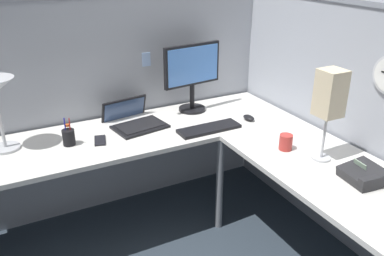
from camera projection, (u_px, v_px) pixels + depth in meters
name	position (u px, v px, depth m)	size (l,w,h in m)	color
ground_plane	(210.00, 245.00, 2.75)	(6.80, 6.80, 0.00)	#2D3842
cubicle_wall_back	(110.00, 105.00, 2.98)	(2.57, 0.12, 1.58)	#999EA8
cubicle_wall_right	(352.00, 129.00, 2.58)	(0.12, 2.37, 1.58)	#999EA8
desk	(194.00, 173.00, 2.39)	(2.35, 2.15, 0.73)	silver
monitor	(192.00, 72.00, 2.93)	(0.46, 0.20, 0.50)	black
laptop	(133.00, 120.00, 2.81)	(0.40, 0.43, 0.22)	black
keyboard	(209.00, 129.00, 2.71)	(0.43, 0.14, 0.02)	black
computer_mouse	(249.00, 118.00, 2.87)	(0.06, 0.10, 0.03)	black
pen_cup	(69.00, 137.00, 2.49)	(0.08, 0.08, 0.18)	black
cell_phone	(100.00, 140.00, 2.56)	(0.07, 0.14, 0.01)	black
office_phone	(364.00, 175.00, 2.10)	(0.21, 0.23, 0.11)	#232326
desk_lamp_paper	(330.00, 96.00, 2.19)	(0.13, 0.13, 0.53)	#B7BABF
coffee_mug	(286.00, 142.00, 2.44)	(0.08, 0.08, 0.10)	#B2332D
pinned_note_leftmost	(146.00, 59.00, 2.93)	(0.06, 0.00, 0.10)	#99B7E5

